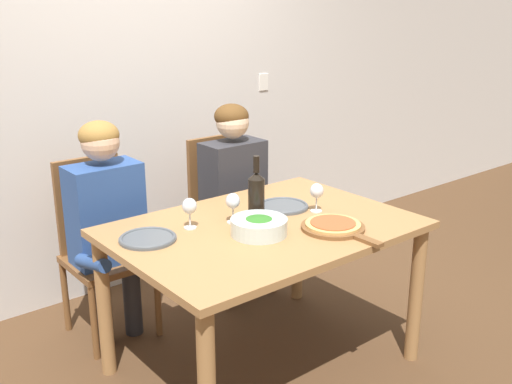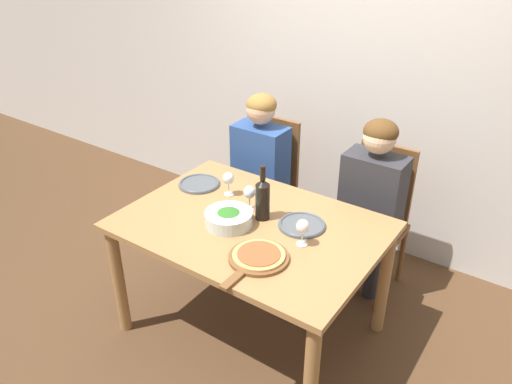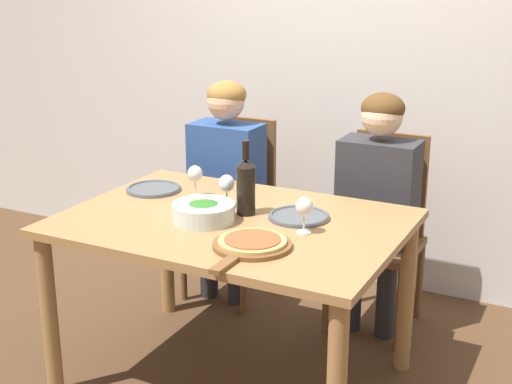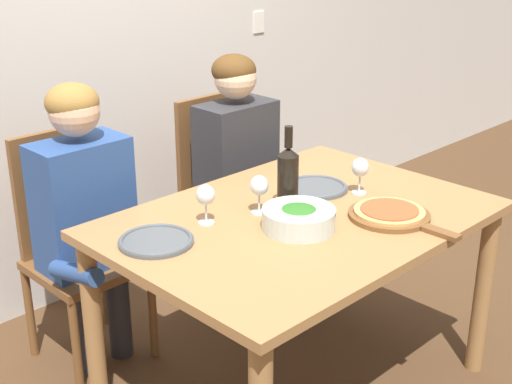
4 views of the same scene
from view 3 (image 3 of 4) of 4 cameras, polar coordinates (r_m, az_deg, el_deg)
name	(u,v)px [view 3 (image 3 of 4)]	position (r m, az deg, el deg)	size (l,w,h in m)	color
ground_plane	(234,379)	(3.36, -1.76, -14.76)	(40.00, 40.00, 0.00)	#4C331E
back_wall	(347,51)	(4.11, 7.30, 11.11)	(10.00, 0.06, 2.70)	silver
dining_table	(233,242)	(3.06, -1.88, -4.03)	(1.43, 1.01, 0.78)	#9E7042
chair_left	(236,203)	(4.04, -1.62, -0.85)	(0.42, 0.42, 1.00)	brown
chair_right	(382,226)	(3.73, 10.03, -2.70)	(0.42, 0.42, 1.00)	brown
person_woman	(225,171)	(3.87, -2.48, 1.70)	(0.47, 0.51, 1.23)	#28282D
person_man	(377,192)	(3.55, 9.65, -0.01)	(0.47, 0.51, 1.23)	#28282D
wine_bottle	(246,185)	(3.04, -0.81, 0.54)	(0.08, 0.08, 0.33)	black
broccoli_bowl	(204,212)	(2.99, -4.21, -1.61)	(0.27, 0.27, 0.08)	silver
dinner_plate_left	(154,189)	(3.44, -8.19, 0.27)	(0.26, 0.26, 0.02)	#4C5156
dinner_plate_right	(299,216)	(3.03, 3.46, -1.94)	(0.26, 0.26, 0.02)	#4C5156
pizza_on_board	(251,244)	(2.71, -0.38, -4.18)	(0.30, 0.44, 0.04)	brown
wine_glass_left	(195,175)	(3.29, -4.89, 1.34)	(0.07, 0.07, 0.15)	silver
wine_glass_right	(304,208)	(2.83, 3.88, -1.31)	(0.07, 0.07, 0.15)	silver
wine_glass_centre	(227,185)	(3.13, -2.36, 0.57)	(0.07, 0.07, 0.15)	silver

